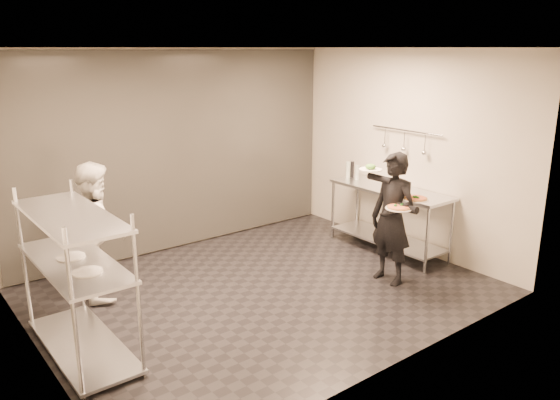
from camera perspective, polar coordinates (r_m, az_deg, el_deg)
room_shell at (r=7.11m, az=-7.41°, el=4.16°), size 5.00×4.00×2.80m
pass_rack at (r=5.42m, az=-20.52°, el=-7.43°), size 0.60×1.60×1.50m
prep_counter at (r=7.79m, az=11.32°, el=-0.87°), size 0.60×1.80×0.92m
utensil_rail at (r=7.77m, az=12.89°, el=5.98°), size 0.07×1.20×0.31m
waiter at (r=6.72m, az=11.65°, el=-1.92°), size 0.40×0.60×1.62m
chef at (r=6.57m, az=-18.57°, el=-3.00°), size 0.72×0.86×1.58m
pizza_plate_near at (r=6.47m, az=12.29°, el=-0.78°), size 0.31×0.31×0.05m
pizza_plate_far at (r=6.65m, az=13.99°, el=0.14°), size 0.31×0.31×0.05m
salad_plate at (r=6.66m, az=9.44°, el=3.33°), size 0.27×0.27×0.07m
pos_monitor at (r=7.40m, az=12.75°, el=1.32°), size 0.13×0.27×0.20m
bottle_green at (r=8.19m, az=7.13°, el=3.14°), size 0.07×0.07×0.25m
bottle_clear at (r=8.12m, az=8.06°, el=2.88°), size 0.06×0.06×0.21m
bottle_dark at (r=8.24m, az=7.50°, el=3.19°), size 0.07×0.07×0.24m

